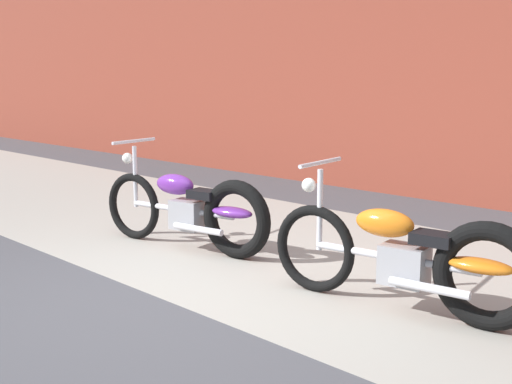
% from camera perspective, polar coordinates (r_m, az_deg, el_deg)
% --- Properties ---
extents(ground_plane, '(80.00, 80.00, 0.00)m').
position_cam_1_polar(ground_plane, '(4.93, -8.77, -9.28)').
color(ground_plane, '#47474C').
extents(sidewalk_slab, '(36.00, 3.50, 0.01)m').
position_cam_1_polar(sidewalk_slab, '(6.08, 4.64, -5.42)').
color(sidewalk_slab, '#9E998E').
rests_on(sidewalk_slab, ground).
extents(brick_building_wall, '(36.00, 0.50, 4.74)m').
position_cam_1_polar(brick_building_wall, '(8.82, 19.97, 14.35)').
color(brick_building_wall, brown).
rests_on(brick_building_wall, ground).
extents(motorcycle_purple, '(1.99, 0.65, 1.03)m').
position_cam_1_polar(motorcycle_purple, '(6.09, -5.54, -1.58)').
color(motorcycle_purple, black).
rests_on(motorcycle_purple, ground).
extents(motorcycle_orange, '(2.00, 0.60, 1.03)m').
position_cam_1_polar(motorcycle_orange, '(4.57, 14.01, -5.80)').
color(motorcycle_orange, black).
rests_on(motorcycle_orange, ground).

